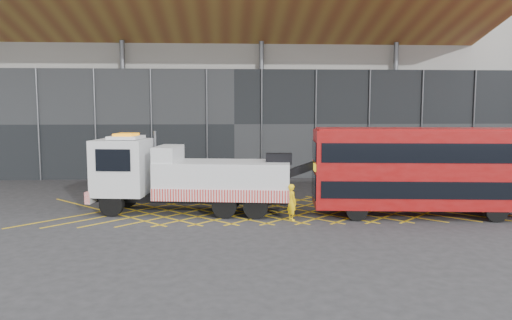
{
  "coord_description": "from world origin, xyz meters",
  "views": [
    {
      "loc": [
        1.38,
        -25.3,
        5.26
      ],
      "look_at": [
        3.0,
        1.5,
        2.4
      ],
      "focal_mm": 35.0,
      "sensor_mm": 36.0,
      "label": 1
    }
  ],
  "objects": [
    {
      "name": "road_markings",
      "position": [
        4.0,
        0.0,
        0.01
      ],
      "size": [
        24.76,
        7.16,
        0.01
      ],
      "color": "gold",
      "rests_on": "ground_plane"
    },
    {
      "name": "recovery_truck",
      "position": [
        -0.68,
        -0.59,
        1.86
      ],
      "size": [
        11.6,
        4.09,
        4.02
      ],
      "rotation": [
        0.0,
        0.0,
        -0.14
      ],
      "color": "black",
      "rests_on": "ground_plane"
    },
    {
      "name": "worker",
      "position": [
        4.42,
        -2.58,
        0.85
      ],
      "size": [
        0.61,
        0.73,
        1.71
      ],
      "primitive_type": "imported",
      "rotation": [
        0.0,
        0.0,
        1.95
      ],
      "color": "yellow",
      "rests_on": "ground_plane"
    },
    {
      "name": "ground_plane",
      "position": [
        0.0,
        0.0,
        0.0
      ],
      "size": [
        120.0,
        120.0,
        0.0
      ],
      "primitive_type": "plane",
      "color": "#2A2A2D"
    },
    {
      "name": "bus_towed",
      "position": [
        10.82,
        -2.18,
        2.36
      ],
      "size": [
        10.66,
        3.47,
        4.26
      ],
      "rotation": [
        0.0,
        0.0,
        -0.1
      ],
      "color": "maroon",
      "rests_on": "ground_plane"
    },
    {
      "name": "construction_building",
      "position": [
        1.92,
        18.4,
        8.98
      ],
      "size": [
        55.0,
        23.97,
        18.0
      ],
      "color": "#969691",
      "rests_on": "ground_plane"
    }
  ]
}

